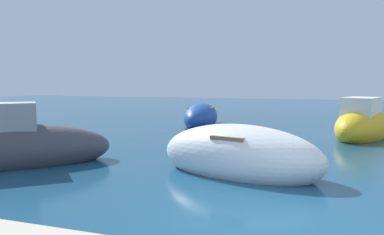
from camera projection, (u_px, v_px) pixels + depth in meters
ground at (288, 231)px, 5.37m from camera, size 80.00×80.00×0.00m
moored_boat_1 at (363, 125)px, 14.08m from camera, size 2.80×4.16×1.81m
moored_boat_3 at (9, 147)px, 9.50m from camera, size 4.47×4.32×1.83m
moored_boat_4 at (239, 156)px, 8.65m from camera, size 4.12×2.48×1.43m
moored_boat_5 at (201, 117)px, 18.42m from camera, size 1.90×3.93×1.29m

